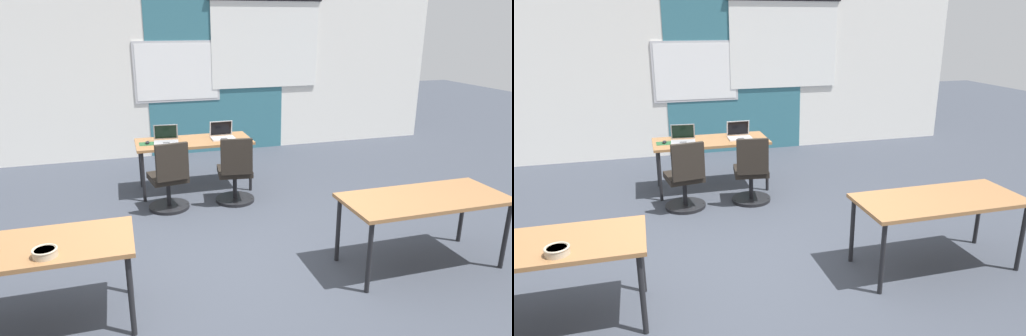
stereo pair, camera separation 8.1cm
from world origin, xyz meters
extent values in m
plane|color=#383D47|center=(0.00, 0.00, 0.00)|extent=(24.00, 24.00, 0.00)
cube|color=silver|center=(0.00, 4.20, 1.40)|extent=(10.00, 0.20, 2.80)
cube|color=#336B7A|center=(0.76, 4.09, 1.40)|extent=(2.45, 0.01, 2.80)
cube|color=#B7B7BC|center=(0.06, 4.09, 1.48)|extent=(1.48, 0.02, 1.04)
cube|color=white|center=(0.06, 4.08, 1.48)|extent=(1.40, 0.02, 0.96)
cube|color=white|center=(1.66, 4.08, 1.90)|extent=(2.00, 0.02, 1.50)
cube|color=olive|center=(-1.75, -0.60, 0.70)|extent=(1.60, 0.70, 0.04)
cylinder|color=black|center=(-1.01, -0.90, 0.34)|extent=(0.04, 0.04, 0.68)
cylinder|color=black|center=(-1.01, -0.30, 0.34)|extent=(0.04, 0.04, 0.68)
cube|color=olive|center=(1.75, -0.60, 0.70)|extent=(1.60, 0.70, 0.04)
cylinder|color=black|center=(1.01, -0.90, 0.34)|extent=(0.04, 0.04, 0.68)
cylinder|color=black|center=(2.49, -0.90, 0.34)|extent=(0.04, 0.04, 0.68)
cylinder|color=black|center=(1.01, -0.30, 0.34)|extent=(0.04, 0.04, 0.68)
cylinder|color=black|center=(2.49, -0.30, 0.34)|extent=(0.04, 0.04, 0.68)
cube|color=olive|center=(0.00, 2.20, 0.70)|extent=(1.60, 0.70, 0.04)
cylinder|color=black|center=(-0.74, 1.90, 0.34)|extent=(0.04, 0.04, 0.68)
cylinder|color=black|center=(0.74, 1.90, 0.34)|extent=(0.04, 0.04, 0.68)
cylinder|color=black|center=(-0.74, 2.50, 0.34)|extent=(0.04, 0.04, 0.68)
cylinder|color=black|center=(0.74, 2.50, 0.34)|extent=(0.04, 0.04, 0.68)
cube|color=silver|center=(0.41, 2.15, 0.73)|extent=(0.33, 0.23, 0.02)
cube|color=#4C4C4F|center=(0.41, 2.10, 0.74)|extent=(0.09, 0.06, 0.00)
cube|color=silver|center=(0.41, 2.29, 0.85)|extent=(0.33, 0.05, 0.22)
cube|color=black|center=(0.41, 2.29, 0.85)|extent=(0.30, 0.04, 0.19)
cylinder|color=black|center=(0.43, 1.57, 0.02)|extent=(0.52, 0.52, 0.04)
cylinder|color=black|center=(0.43, 1.57, 0.21)|extent=(0.06, 0.06, 0.34)
cube|color=black|center=(0.43, 1.57, 0.42)|extent=(0.49, 0.49, 0.08)
cube|color=black|center=(0.39, 1.33, 0.69)|extent=(0.40, 0.11, 0.46)
sphere|color=black|center=(0.46, 1.81, 0.02)|extent=(0.04, 0.04, 0.04)
sphere|color=black|center=(0.64, 1.47, 0.02)|extent=(0.04, 0.04, 0.04)
sphere|color=black|center=(0.20, 1.53, 0.02)|extent=(0.04, 0.04, 0.04)
cube|color=#9E9EA3|center=(-0.39, 2.16, 0.73)|extent=(0.35, 0.26, 0.02)
cube|color=#4C4C4F|center=(-0.39, 2.10, 0.74)|extent=(0.10, 0.07, 0.00)
cube|color=#9E9EA3|center=(-0.37, 2.30, 0.84)|extent=(0.33, 0.09, 0.22)
cube|color=black|center=(-0.37, 2.29, 0.85)|extent=(0.30, 0.08, 0.19)
cube|color=#23512D|center=(-0.64, 2.18, 0.72)|extent=(0.22, 0.19, 0.00)
ellipsoid|color=black|center=(-0.64, 2.18, 0.74)|extent=(0.07, 0.11, 0.03)
cylinder|color=black|center=(-0.45, 1.58, 0.02)|extent=(0.52, 0.52, 0.04)
cylinder|color=black|center=(-0.45, 1.58, 0.21)|extent=(0.06, 0.06, 0.34)
cube|color=black|center=(-0.45, 1.58, 0.42)|extent=(0.51, 0.51, 0.08)
cube|color=black|center=(-0.41, 1.33, 0.69)|extent=(0.40, 0.13, 0.46)
sphere|color=black|center=(-0.49, 1.81, 0.02)|extent=(0.04, 0.04, 0.04)
sphere|color=black|center=(-0.22, 1.54, 0.02)|extent=(0.04, 0.04, 0.04)
sphere|color=black|center=(-0.66, 1.47, 0.02)|extent=(0.04, 0.04, 0.04)
cylinder|color=tan|center=(-1.57, -0.81, 0.75)|extent=(0.17, 0.17, 0.05)
torus|color=tan|center=(-1.57, -0.81, 0.78)|extent=(0.18, 0.18, 0.02)
cylinder|color=#B26628|center=(-1.57, -0.81, 0.77)|extent=(0.14, 0.14, 0.01)
camera|label=1|loc=(-0.98, -4.04, 2.32)|focal=32.22mm
camera|label=2|loc=(-0.90, -4.06, 2.32)|focal=32.22mm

